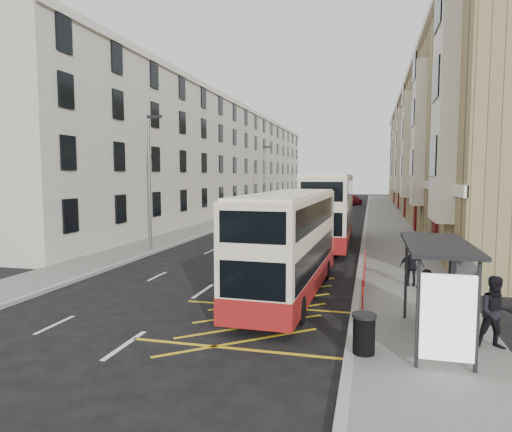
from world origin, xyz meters
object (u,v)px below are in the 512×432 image
(street_lamp_far, at_px, (264,175))
(street_lamp_near, at_px, (150,175))
(pedestrian_far, at_px, (412,266))
(double_decker_rear, at_px, (329,210))
(pedestrian_near, at_px, (425,295))
(white_van, at_px, (271,207))
(bus_shelter, at_px, (445,272))
(car_red, at_px, (351,200))
(car_silver, at_px, (296,200))
(litter_bin, at_px, (364,333))
(double_decker_front, at_px, (289,244))
(car_dark, at_px, (319,197))
(pedestrian_mid, at_px, (496,313))

(street_lamp_far, bearing_deg, street_lamp_near, -90.00)
(pedestrian_far, bearing_deg, double_decker_rear, -69.39)
(street_lamp_far, relative_size, pedestrian_far, 4.95)
(pedestrian_near, height_order, white_van, pedestrian_near)
(bus_shelter, relative_size, car_red, 0.79)
(pedestrian_near, relative_size, white_van, 0.30)
(white_van, relative_size, car_silver, 1.35)
(bus_shelter, distance_m, litter_bin, 2.65)
(double_decker_front, height_order, car_silver, double_decker_front)
(double_decker_front, height_order, car_red, double_decker_front)
(double_decker_rear, bearing_deg, car_red, 89.71)
(street_lamp_near, distance_m, car_silver, 47.82)
(bus_shelter, relative_size, street_lamp_near, 0.53)
(litter_bin, relative_size, car_dark, 0.25)
(white_van, xyz_separation_m, car_dark, (2.34, 29.85, -0.09))
(car_red, bearing_deg, litter_bin, 110.29)
(street_lamp_near, xyz_separation_m, double_decker_front, (9.80, -7.83, -2.61))
(street_lamp_far, bearing_deg, pedestrian_near, -70.27)
(pedestrian_mid, relative_size, car_red, 0.35)
(pedestrian_near, bearing_deg, pedestrian_mid, 113.92)
(car_dark, bearing_deg, pedestrian_near, -60.17)
(street_lamp_far, bearing_deg, pedestrian_mid, -69.23)
(street_lamp_near, distance_m, car_dark, 58.74)
(bus_shelter, distance_m, street_lamp_near, 19.38)
(car_silver, relative_size, car_dark, 1.00)
(pedestrian_mid, bearing_deg, pedestrian_near, 124.79)
(double_decker_rear, xyz_separation_m, white_van, (-9.00, 23.29, -1.60))
(litter_bin, height_order, car_silver, car_silver)
(double_decker_rear, relative_size, pedestrian_far, 7.26)
(street_lamp_far, distance_m, double_decker_rear, 26.75)
(car_dark, distance_m, car_red, 12.84)
(white_van, bearing_deg, pedestrian_far, -59.93)
(pedestrian_near, bearing_deg, car_dark, -96.73)
(bus_shelter, xyz_separation_m, pedestrian_near, (-0.23, 2.06, -1.16))
(litter_bin, relative_size, pedestrian_far, 0.63)
(bus_shelter, height_order, double_decker_rear, double_decker_rear)
(double_decker_front, bearing_deg, street_lamp_near, 143.14)
(white_van, distance_m, car_silver, 19.00)
(street_lamp_far, relative_size, litter_bin, 7.84)
(bus_shelter, distance_m, street_lamp_far, 44.94)
(car_silver, bearing_deg, litter_bin, -74.04)
(street_lamp_near, height_order, litter_bin, street_lamp_near)
(pedestrian_mid, relative_size, car_dark, 0.46)
(pedestrian_near, xyz_separation_m, car_silver, (-13.32, 57.98, -0.28))
(double_decker_rear, xyz_separation_m, car_silver, (-9.00, 42.29, -1.68))
(street_lamp_near, height_order, car_silver, street_lamp_near)
(litter_bin, relative_size, car_silver, 0.25)
(white_van, bearing_deg, car_dark, 94.40)
(pedestrian_near, height_order, car_dark, pedestrian_near)
(double_decker_front, height_order, pedestrian_near, double_decker_front)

